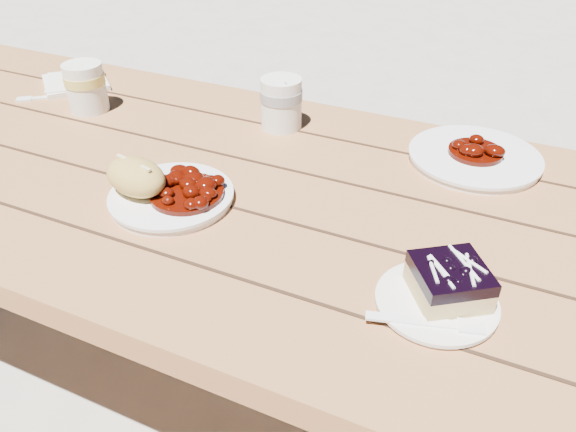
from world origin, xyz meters
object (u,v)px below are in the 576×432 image
at_px(second_plate, 474,158).
at_px(main_plate, 172,197).
at_px(second_cup, 86,87).
at_px(dessert_plate, 436,303).
at_px(bread_roll, 136,177).
at_px(coffee_cup, 281,103).
at_px(picnic_table, 207,239).
at_px(blueberry_cake, 449,281).

bearing_deg(second_plate, main_plate, -141.29).
height_order(main_plate, second_cup, second_cup).
bearing_deg(main_plate, dessert_plate, -7.83).
bearing_deg(dessert_plate, bread_roll, 175.05).
xyz_separation_m(bread_roll, coffee_cup, (0.10, 0.37, 0.01)).
height_order(main_plate, coffee_cup, coffee_cup).
bearing_deg(picnic_table, main_plate, -85.38).
bearing_deg(second_plate, coffee_cup, -177.38).
bearing_deg(picnic_table, second_plate, 29.27).
bearing_deg(blueberry_cake, dessert_plate, -158.73).
height_order(dessert_plate, second_cup, second_cup).
bearing_deg(blueberry_cake, second_plate, 59.23).
bearing_deg(picnic_table, coffee_cup, 76.78).
distance_m(bread_roll, blueberry_cake, 0.55).
height_order(bread_roll, coffee_cup, coffee_cup).
height_order(dessert_plate, second_plate, second_plate).
height_order(bread_roll, dessert_plate, bread_roll).
xyz_separation_m(dessert_plate, coffee_cup, (-0.44, 0.42, 0.05)).
relative_size(blueberry_cake, coffee_cup, 1.20).
bearing_deg(bread_roll, blueberry_cake, -3.31).
distance_m(picnic_table, main_plate, 0.20).
bearing_deg(coffee_cup, picnic_table, -103.22).
relative_size(dessert_plate, second_cup, 1.49).
relative_size(main_plate, blueberry_cake, 1.62).
bearing_deg(second_plate, second_cup, -171.75).
bearing_deg(main_plate, second_cup, 148.12).
xyz_separation_m(dessert_plate, second_cup, (-0.88, 0.31, 0.05)).
bearing_deg(bread_roll, picnic_table, 69.95).
bearing_deg(dessert_plate, main_plate, 172.17).
distance_m(main_plate, coffee_cup, 0.36).
distance_m(bread_roll, dessert_plate, 0.54).
xyz_separation_m(blueberry_cake, second_cup, (-0.89, 0.30, 0.02)).
distance_m(coffee_cup, second_cup, 0.46).
relative_size(picnic_table, second_cup, 18.09).
distance_m(picnic_table, dessert_plate, 0.55).
relative_size(picnic_table, bread_roll, 16.20).
relative_size(dessert_plate, second_plate, 0.65).
relative_size(bread_roll, second_cup, 1.12).
relative_size(picnic_table, main_plate, 9.31).
bearing_deg(dessert_plate, picnic_table, 160.63).
bearing_deg(blueberry_cake, main_plate, 139.00).
xyz_separation_m(bread_roll, blueberry_cake, (0.55, -0.03, -0.01)).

